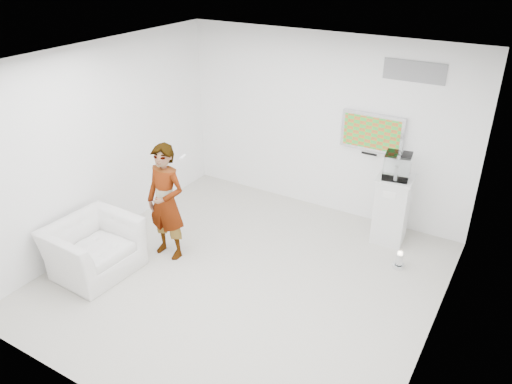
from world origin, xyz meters
TOP-DOWN VIEW (x-y plane):
  - room at (0.00, 0.00)m, footprint 5.01×5.01m
  - tv at (0.85, 2.45)m, footprint 1.00×0.08m
  - logo_decal at (1.35, 2.49)m, footprint 0.90×0.02m
  - person at (-1.28, -0.06)m, footprint 0.65×0.43m
  - armchair at (-1.92, -0.92)m, footprint 1.06×1.20m
  - pedestal at (1.41, 2.01)m, footprint 0.57×0.57m
  - floor_uplight at (1.79, 1.34)m, footprint 0.21×0.21m
  - vitrine at (1.41, 2.01)m, footprint 0.43×0.43m
  - console at (1.41, 2.01)m, footprint 0.08×0.16m
  - wii_remote at (-1.02, 0.09)m, footprint 0.06×0.14m

SIDE VIEW (x-z plane):
  - floor_uplight at x=1.79m, z-range 0.00..0.27m
  - armchair at x=-1.92m, z-range 0.00..0.75m
  - pedestal at x=1.41m, z-range 0.00..1.08m
  - person at x=-1.28m, z-range 0.00..1.75m
  - console at x=1.41m, z-range 1.08..1.29m
  - vitrine at x=1.41m, z-range 1.08..1.45m
  - room at x=0.00m, z-range 0.00..3.00m
  - tv at x=0.85m, z-range 1.25..1.85m
  - wii_remote at x=-1.02m, z-range 1.56..1.59m
  - logo_decal at x=1.35m, z-range 2.40..2.70m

